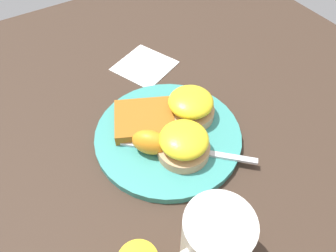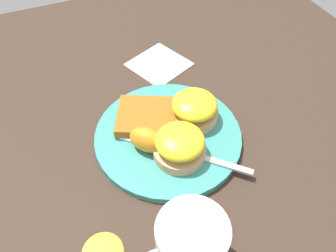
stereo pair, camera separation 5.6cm
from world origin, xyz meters
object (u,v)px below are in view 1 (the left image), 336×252
cup (215,241)px  sandwich_benedict_left (186,142)px  hashbrown_patty (144,120)px  fork (178,148)px  orange_wedge (150,142)px  sandwich_benedict_right (191,106)px

cup → sandwich_benedict_left: bearing=-111.8°
hashbrown_patty → cup: size_ratio=0.86×
sandwich_benedict_left → fork: sandwich_benedict_left is taller
orange_wedge → fork: 0.05m
hashbrown_patty → orange_wedge: orange_wedge is taller
hashbrown_patty → fork: size_ratio=0.58×
sandwich_benedict_right → fork: size_ratio=0.48×
sandwich_benedict_right → cup: cup is taller
hashbrown_patty → cup: cup is taller
sandwich_benedict_left → hashbrown_patty: 0.10m
fork → sandwich_benedict_right: bearing=-139.2°
sandwich_benedict_right → hashbrown_patty: bearing=-18.4°
sandwich_benedict_right → hashbrown_patty: (0.08, -0.03, -0.01)m
sandwich_benedict_left → orange_wedge: size_ratio=1.45×
sandwich_benedict_right → fork: (0.06, 0.05, -0.02)m
sandwich_benedict_left → orange_wedge: 0.06m
hashbrown_patty → sandwich_benedict_left: bearing=107.3°
orange_wedge → cup: bearing=86.0°
sandwich_benedict_right → orange_wedge: sandwich_benedict_right is taller
sandwich_benedict_left → sandwich_benedict_right: same height
fork → sandwich_benedict_left: bearing=131.1°
sandwich_benedict_right → cup: size_ratio=0.72×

